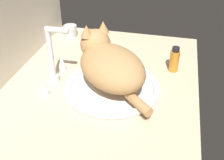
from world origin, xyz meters
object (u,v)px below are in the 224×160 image
sink_basin (112,87)px  faucet (53,62)px  metal_jar (70,31)px  cat (108,63)px  amber_bottle (174,60)px

sink_basin → faucet: faucet is taller
faucet → metal_jar: 40.94cm
faucet → cat: bearing=-85.3°
sink_basin → metal_jar: bearing=37.8°
cat → amber_bottle: 28.63cm
faucet → cat: (1.67, -20.45, 1.59)cm
sink_basin → faucet: bearing=90.0°
sink_basin → amber_bottle: (18.22, -21.12, 3.81)cm
cat → metal_jar: (37.96, 29.07, -7.15)cm
faucet → sink_basin: bearing=-90.0°
faucet → amber_bottle: faucet is taller
amber_bottle → sink_basin: bearing=130.8°
metal_jar → sink_basin: bearing=-142.2°
sink_basin → faucet: (-0.00, 22.15, 7.27)cm
sink_basin → metal_jar: (39.64, 30.76, 1.71)cm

